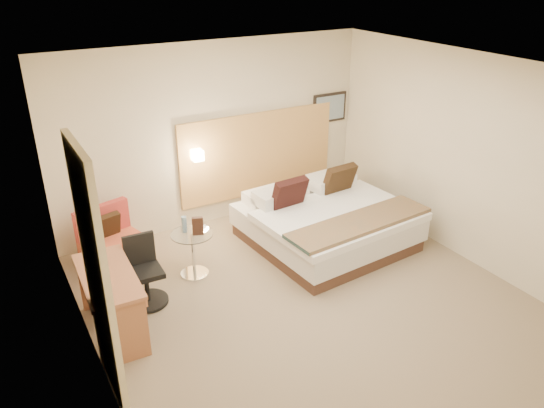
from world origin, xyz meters
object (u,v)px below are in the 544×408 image
lounge_chair (113,243)px  desk_chair (145,276)px  side_table (193,252)px  bed (326,222)px  desk (111,286)px

lounge_chair → desk_chair: size_ratio=1.07×
side_table → desk_chair: 0.76m
bed → desk_chair: bed is taller
lounge_chair → desk: (-0.35, -1.41, 0.26)m
lounge_chair → desk_chair: (0.11, -1.04, 0.03)m
bed → desk_chair: size_ratio=2.63×
bed → desk: 3.16m
side_table → lounge_chair: bearing=136.6°
lounge_chair → side_table: lounge_chair is taller
desk → bed: bearing=9.1°
side_table → desk: desk is taller
bed → side_table: size_ratio=3.18×
bed → side_table: (-1.95, 0.14, 0.00)m
desk → side_table: bearing=28.6°
bed → desk: size_ratio=1.84×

